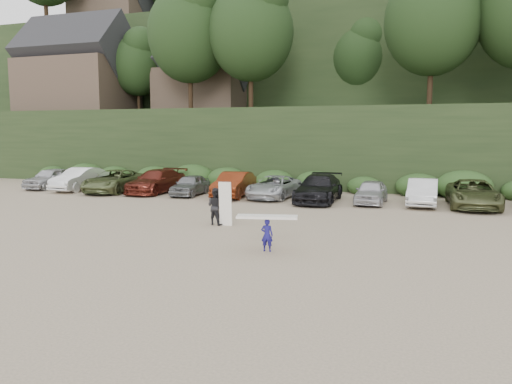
% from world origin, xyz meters
% --- Properties ---
extents(ground, '(120.00, 120.00, 0.00)m').
position_xyz_m(ground, '(0.00, 0.00, 0.00)').
color(ground, tan).
rests_on(ground, ground).
extents(hillside_backdrop, '(90.00, 41.50, 28.00)m').
position_xyz_m(hillside_backdrop, '(-0.26, 35.93, 11.22)').
color(hillside_backdrop, black).
rests_on(hillside_backdrop, ground).
extents(parked_cars, '(34.34, 6.27, 1.64)m').
position_xyz_m(parked_cars, '(-2.13, 9.97, 0.77)').
color(parked_cars, '#B8B8BD').
rests_on(parked_cars, ground).
extents(child_surfer, '(2.23, 1.06, 1.29)m').
position_xyz_m(child_surfer, '(3.18, -3.26, 0.88)').
color(child_surfer, navy).
rests_on(child_surfer, ground).
extents(adult_surfer, '(1.32, 0.81, 2.01)m').
position_xyz_m(adult_surfer, '(-0.55, 0.77, 0.87)').
color(adult_surfer, black).
rests_on(adult_surfer, ground).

